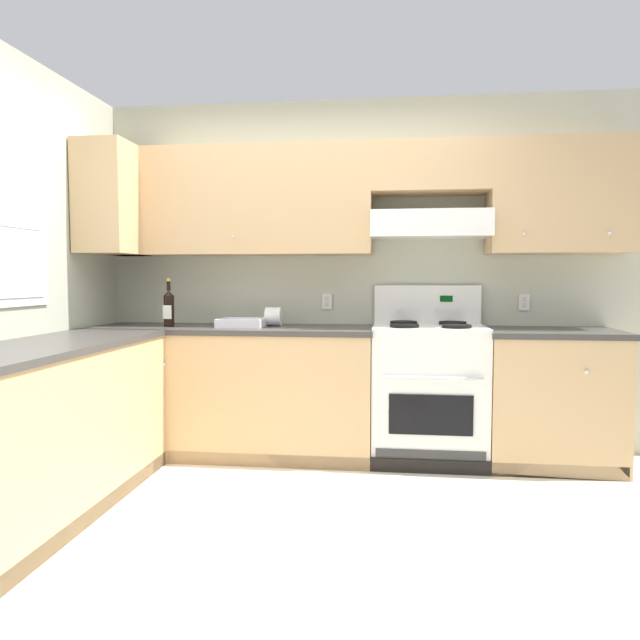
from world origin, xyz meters
name	(u,v)px	position (x,y,z in m)	size (l,w,h in m)	color
ground_plane	(276,528)	(0.00, 0.00, 0.00)	(7.04, 7.04, 0.00)	beige
wall_back	(370,247)	(0.40, 1.53, 1.48)	(4.68, 0.57, 2.55)	#B7BAA3
wall_left	(2,262)	(-1.59, 0.23, 1.34)	(0.47, 4.00, 2.55)	#B7BAA3
counter_back_run	(326,393)	(0.11, 1.24, 0.45)	(3.60, 0.65, 0.91)	tan
counter_left_run	(42,432)	(-1.24, 0.00, 0.45)	(0.63, 1.91, 0.91)	tan
stove	(428,391)	(0.82, 1.25, 0.48)	(0.76, 0.62, 1.20)	white
wine_bottle	(169,307)	(-1.00, 1.19, 1.05)	(0.07, 0.07, 0.34)	black
bowl	(242,324)	(-0.48, 1.23, 0.93)	(0.32, 0.27, 0.06)	silver
paper_towel_roll	(274,317)	(-0.28, 1.35, 0.98)	(0.11, 0.13, 0.13)	white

